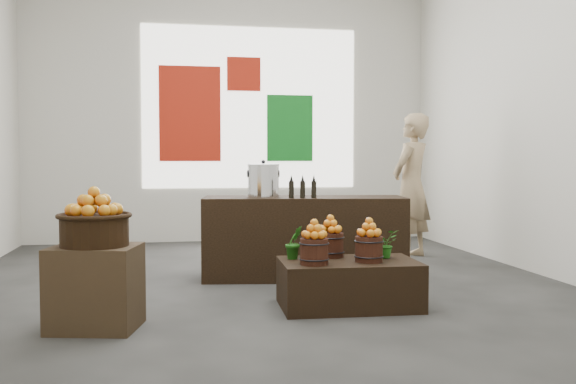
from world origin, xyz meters
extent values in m
plane|color=#3D3D3A|center=(0.00, 0.00, 0.00)|extent=(7.00, 7.00, 0.00)
cube|color=beige|center=(0.00, 3.50, 2.00)|extent=(6.00, 0.04, 4.00)
cube|color=white|center=(0.30, 3.48, 2.00)|extent=(3.20, 0.02, 2.40)
cube|color=#AE1E0D|center=(-0.60, 3.47, 1.90)|extent=(0.90, 0.04, 1.40)
cube|color=#11711E|center=(0.90, 3.47, 1.70)|extent=(0.70, 0.04, 1.00)
cube|color=#AE1E0D|center=(0.20, 3.47, 2.50)|extent=(0.50, 0.04, 0.50)
cube|color=#43311F|center=(-1.41, -1.35, 0.30)|extent=(0.70, 0.62, 0.61)
cylinder|color=black|center=(-1.41, -1.35, 0.72)|extent=(0.49, 0.49, 0.22)
cube|color=black|center=(0.59, -1.01, 0.20)|extent=(1.16, 0.74, 0.39)
cylinder|color=#3B1B10|center=(0.26, -1.16, 0.50)|extent=(0.23, 0.23, 0.21)
cylinder|color=#3B1B10|center=(0.73, -1.11, 0.50)|extent=(0.23, 0.23, 0.21)
cylinder|color=#3B1B10|center=(0.48, -0.80, 0.50)|extent=(0.23, 0.23, 0.21)
imported|color=#195812|center=(0.93, -0.92, 0.51)|extent=(0.27, 0.26, 0.24)
imported|color=#195812|center=(0.15, -0.85, 0.53)|extent=(0.19, 0.18, 0.28)
cube|color=black|center=(0.48, 0.34, 0.42)|extent=(2.14, 0.95, 0.85)
cylinder|color=silver|center=(0.06, 0.40, 1.01)|extent=(0.32, 0.32, 0.32)
imported|color=tan|center=(2.08, 1.47, 0.90)|extent=(0.78, 0.76, 1.80)
camera|label=1|loc=(-0.85, -6.14, 1.25)|focal=40.00mm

